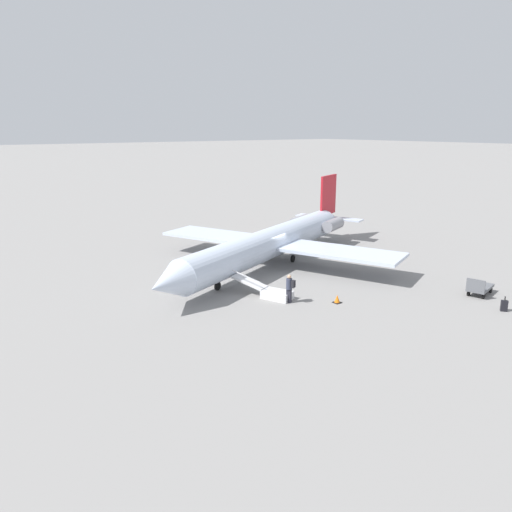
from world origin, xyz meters
The scene contains 7 objects.
ground_plane centered at (0.00, 0.00, 0.00)m, with size 600.00×600.00×0.00m, color gray.
airplane_main centered at (-0.75, -0.31, 1.78)m, with size 24.75×19.33×5.94m.
boarding_stairs centered at (4.28, 5.71, 0.36)m, with size 2.47×4.09×1.55m.
passenger centered at (3.98, 7.08, 1.00)m, with size 0.45×0.57×1.74m.
luggage_cart centered at (-6.51, 13.08, 0.46)m, with size 2.39×1.58×1.22m.
suitcase centered at (-4.91, 15.49, 0.33)m, with size 0.40×0.42×0.88m.
traffic_cone_near_stairs centered at (1.70, 8.80, 0.23)m, with size 0.45×0.45×0.50m.
Camera 1 is at (22.45, 28.45, 10.19)m, focal length 35.00 mm.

